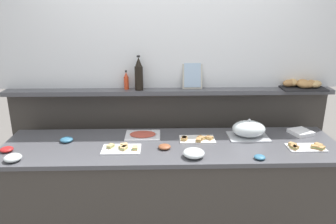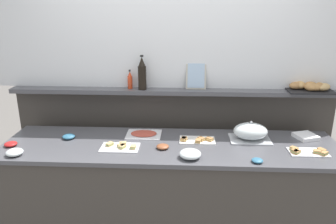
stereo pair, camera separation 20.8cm
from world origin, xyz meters
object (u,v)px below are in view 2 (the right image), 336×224
at_px(glass_bowl_large, 15,152).
at_px(framed_picture, 196,76).
at_px(napkin_stack, 306,136).
at_px(hot_sauce_bottle, 130,80).
at_px(condiment_bowl_red, 257,160).
at_px(wine_bottle_dark, 142,74).
at_px(sandwich_platter_rear, 121,147).
at_px(condiment_bowl_dark, 11,144).
at_px(sandwich_platter_side, 308,152).
at_px(bread_basket, 311,87).
at_px(serving_cloche, 250,132).
at_px(condiment_bowl_teal, 163,147).
at_px(cold_cuts_platter, 144,134).
at_px(sandwich_platter_front, 197,140).
at_px(condiment_bowl_cream, 69,136).
at_px(glass_bowl_medium, 190,154).

relative_size(glass_bowl_large, framed_picture, 0.52).
height_order(napkin_stack, hot_sauce_bottle, hot_sauce_bottle).
xyz_separation_m(condiment_bowl_red, wine_bottle_dark, (-0.93, 0.74, 0.48)).
relative_size(sandwich_platter_rear, condiment_bowl_dark, 3.02).
height_order(sandwich_platter_side, bread_basket, bread_basket).
bearing_deg(bread_basket, serving_cloche, -149.68).
height_order(condiment_bowl_teal, napkin_stack, condiment_bowl_teal).
relative_size(cold_cuts_platter, hot_sauce_bottle, 1.72).
bearing_deg(framed_picture, condiment_bowl_dark, -158.22).
relative_size(sandwich_platter_side, glass_bowl_large, 2.26).
distance_m(sandwich_platter_front, condiment_bowl_cream, 1.09).
bearing_deg(condiment_bowl_cream, glass_bowl_medium, -17.09).
relative_size(sandwich_platter_front, serving_cloche, 0.88).
relative_size(sandwich_platter_side, condiment_bowl_cream, 2.72).
bearing_deg(wine_bottle_dark, cold_cuts_platter, -82.11).
bearing_deg(napkin_stack, cold_cuts_platter, -179.85).
distance_m(sandwich_platter_side, condiment_bowl_teal, 1.13).
bearing_deg(condiment_bowl_teal, condiment_bowl_red, -15.94).
xyz_separation_m(condiment_bowl_cream, bread_basket, (2.12, 0.39, 0.37)).
relative_size(glass_bowl_large, condiment_bowl_red, 1.53).
xyz_separation_m(sandwich_platter_front, napkin_stack, (0.94, 0.11, 0.01)).
distance_m(condiment_bowl_dark, framed_picture, 1.69).
xyz_separation_m(condiment_bowl_teal, hot_sauce_bottle, (-0.34, 0.56, 0.41)).
relative_size(sandwich_platter_side, sandwich_platter_front, 0.98).
distance_m(sandwich_platter_front, glass_bowl_large, 1.44).
bearing_deg(hot_sauce_bottle, sandwich_platter_side, -22.01).
distance_m(serving_cloche, bread_basket, 0.74).
distance_m(condiment_bowl_red, wine_bottle_dark, 1.28).
bearing_deg(condiment_bowl_teal, sandwich_platter_front, 30.65).
relative_size(sandwich_platter_rear, glass_bowl_medium, 1.85).
bearing_deg(napkin_stack, condiment_bowl_teal, -167.16).
bearing_deg(condiment_bowl_cream, condiment_bowl_dark, -156.83).
relative_size(sandwich_platter_rear, napkin_stack, 1.80).
height_order(condiment_bowl_cream, bread_basket, bread_basket).
height_order(condiment_bowl_cream, napkin_stack, condiment_bowl_cream).
bearing_deg(wine_bottle_dark, condiment_bowl_teal, -67.45).
height_order(napkin_stack, wine_bottle_dark, wine_bottle_dark).
distance_m(condiment_bowl_dark, hot_sauce_bottle, 1.14).
bearing_deg(glass_bowl_medium, framed_picture, 85.91).
relative_size(condiment_bowl_cream, condiment_bowl_dark, 1.06).
bearing_deg(condiment_bowl_teal, framed_picture, 65.29).
bearing_deg(cold_cuts_platter, glass_bowl_large, -154.06).
bearing_deg(napkin_stack, bread_basket, 71.92).
height_order(serving_cloche, condiment_bowl_red, serving_cloche).
relative_size(serving_cloche, hot_sauce_bottle, 1.93).
xyz_separation_m(cold_cuts_platter, serving_cloche, (0.91, -0.06, 0.06)).
relative_size(glass_bowl_large, hot_sauce_bottle, 0.73).
distance_m(condiment_bowl_red, condiment_bowl_teal, 0.73).
bearing_deg(serving_cloche, napkin_stack, 7.51).
xyz_separation_m(glass_bowl_large, bread_basket, (2.43, 0.73, 0.36)).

